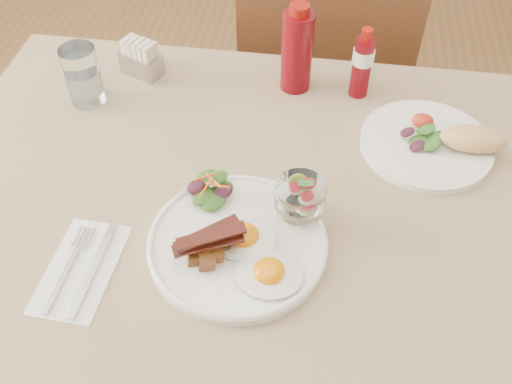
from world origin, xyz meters
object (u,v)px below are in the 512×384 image
Objects in this scene: main_plate at (238,244)px; second_plate at (437,142)px; ketchup_bottle at (297,50)px; water_glass at (84,78)px; sugar_caddy at (141,60)px; table at (304,245)px; fruit_cup at (300,197)px; chair_far at (323,82)px; hot_sauce_bottle at (362,64)px.

second_plate is (0.32, 0.27, 0.01)m from main_plate.
ketchup_bottle is 1.55× the size of water_glass.
second_plate is 0.61m from sugar_caddy.
second_plate is 2.73× the size of sugar_caddy.
table is 13.98× the size of sugar_caddy.
sugar_caddy reaches higher than table.
sugar_caddy is at bearing -179.56° from ketchup_bottle.
fruit_cup is 0.51m from sugar_caddy.
ketchup_bottle reaches higher than sugar_caddy.
ketchup_bottle reaches higher than second_plate.
main_plate is at bearing -139.96° from table.
main_plate is at bearing -97.72° from chair_far.
water_glass reaches higher than table.
ketchup_bottle reaches higher than main_plate.
chair_far is 0.46m from ketchup_bottle.
chair_far is 7.96× the size of water_glass.
main_plate is 0.50m from sugar_caddy.
table is 11.38× the size of water_glass.
chair_far is (0.00, 0.66, -0.14)m from table.
ketchup_bottle is at bearing 99.24° from table.
fruit_cup is 0.69× the size of water_glass.
hot_sauce_bottle is 0.45m from sugar_caddy.
second_plate is at bearing -44.11° from hot_sauce_bottle.
chair_far is at bearing 80.54° from ketchup_bottle.
table is 0.31m from second_plate.
water_glass is (-0.67, 0.04, 0.04)m from second_plate.
water_glass is (-0.44, 0.25, -0.01)m from fruit_cup.
hot_sauce_bottle reaches higher than fruit_cup.
water_glass reaches higher than main_plate.
hot_sauce_bottle is 0.54m from water_glass.
chair_far is at bearing 90.00° from table.
water_glass is at bearing -136.58° from chair_far.
ketchup_bottle reaches higher than table.
water_glass is at bearing -165.54° from ketchup_bottle.
table is at bearing -19.31° from sugar_caddy.
ketchup_bottle reaches higher than hot_sauce_bottle.
fruit_cup reaches higher than table.
table is 0.52m from sugar_caddy.
sugar_caddy is at bearing 166.26° from second_plate.
chair_far reaches higher than hot_sauce_bottle.
fruit_cup is at bearing -103.87° from hot_sauce_bottle.
main_plate is 0.45m from hot_sauce_bottle.
second_plate is (0.23, 0.21, -0.04)m from fruit_cup.
water_glass is at bearing 150.25° from fruit_cup.
main_plate is 0.43m from ketchup_bottle.
fruit_cup reaches higher than sugar_caddy.
table is at bearing 40.04° from main_plate.
fruit_cup reaches higher than main_plate.
chair_far is at bearing 82.28° from main_plate.
ketchup_bottle reaches higher than fruit_cup.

